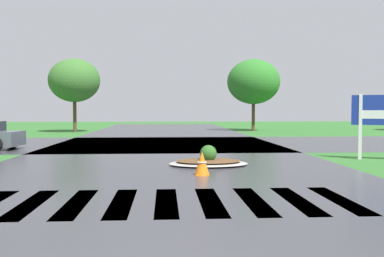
# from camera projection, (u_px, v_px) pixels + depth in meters

# --- Properties ---
(asphalt_roadway) EXTENTS (11.85, 80.00, 0.01)m
(asphalt_roadway) POSITION_uv_depth(u_px,v_px,m) (166.00, 166.00, 14.33)
(asphalt_roadway) COLOR #35353A
(asphalt_roadway) RESTS_ON ground
(asphalt_cross_road) EXTENTS (90.00, 10.66, 0.01)m
(asphalt_cross_road) POSITION_uv_depth(u_px,v_px,m) (165.00, 144.00, 23.53)
(asphalt_cross_road) COLOR #35353A
(asphalt_cross_road) RESTS_ON ground
(crosswalk_stripes) EXTENTS (7.65, 2.82, 0.01)m
(crosswalk_stripes) POSITION_uv_depth(u_px,v_px,m) (166.00, 202.00, 8.77)
(crosswalk_stripes) COLOR white
(crosswalk_stripes) RESTS_ON ground
(median_island) EXTENTS (2.65, 1.84, 0.68)m
(median_island) POSITION_uv_depth(u_px,v_px,m) (208.00, 161.00, 14.51)
(median_island) COLOR #9E9B93
(median_island) RESTS_ON ground
(traffic_cone) EXTENTS (0.44, 0.44, 0.68)m
(traffic_cone) POSITION_uv_depth(u_px,v_px,m) (202.00, 164.00, 12.31)
(traffic_cone) COLOR orange
(traffic_cone) RESTS_ON ground
(background_treeline) EXTENTS (48.53, 5.54, 6.13)m
(background_treeline) POSITION_uv_depth(u_px,v_px,m) (172.00, 83.00, 35.66)
(background_treeline) COLOR #4C3823
(background_treeline) RESTS_ON ground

